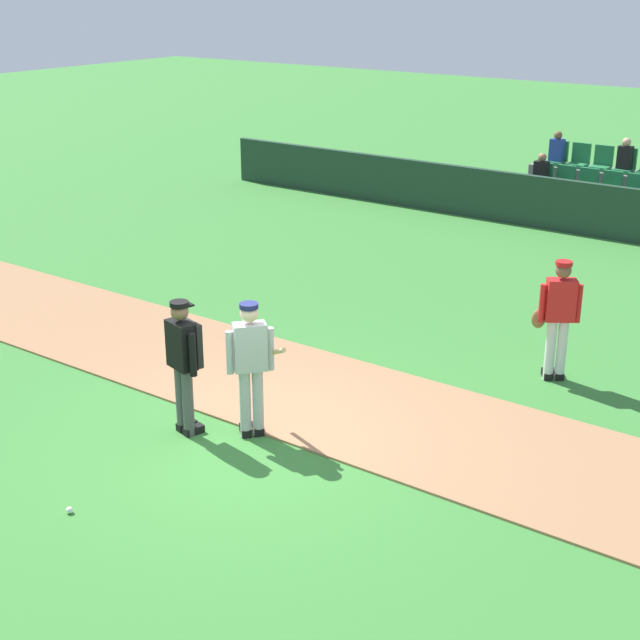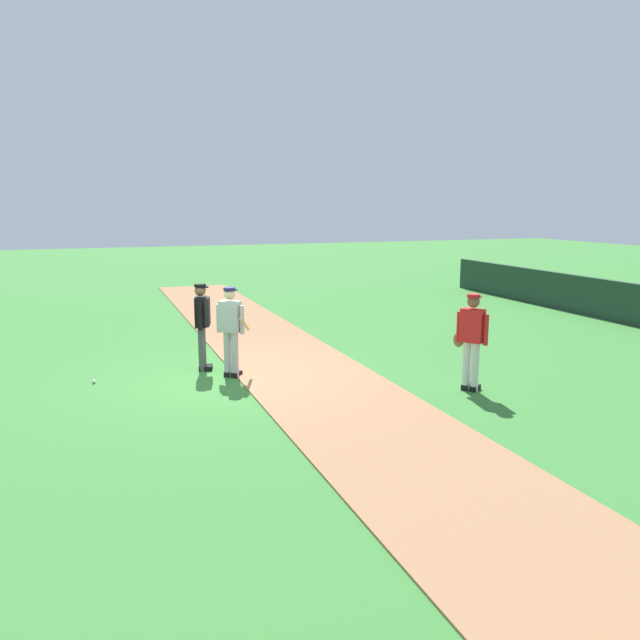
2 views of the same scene
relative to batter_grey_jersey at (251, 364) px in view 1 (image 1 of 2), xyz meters
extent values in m
plane|color=#387A33|center=(-0.01, -0.19, -0.97)|extent=(80.00, 80.00, 0.00)
cube|color=#9E704C|center=(-0.01, 1.39, -0.95)|extent=(28.00, 2.65, 0.03)
cube|color=#1E3828|center=(-0.01, 11.60, -0.39)|extent=(20.00, 0.16, 1.16)
cube|color=slate|center=(-0.01, 13.05, -0.82)|extent=(4.45, 2.10, 0.30)
cube|color=slate|center=(-0.01, 12.62, -0.47)|extent=(4.35, 0.85, 0.40)
cube|color=#237542|center=(-1.66, 12.52, -0.22)|extent=(0.44, 0.40, 0.08)
cube|color=#237542|center=(-1.66, 12.74, 0.03)|extent=(0.44, 0.08, 0.50)
cube|color=black|center=(-1.66, 12.57, 0.08)|extent=(0.32, 0.22, 0.52)
sphere|color=#9E7051|center=(-1.66, 12.57, 0.43)|extent=(0.20, 0.20, 0.20)
cube|color=#237542|center=(-1.11, 12.52, -0.22)|extent=(0.44, 0.40, 0.08)
cube|color=#237542|center=(-1.11, 12.74, 0.03)|extent=(0.44, 0.08, 0.50)
cube|color=#237542|center=(-0.56, 12.52, -0.22)|extent=(0.44, 0.40, 0.08)
cube|color=#237542|center=(-0.56, 12.74, 0.03)|extent=(0.44, 0.08, 0.50)
cube|color=#237542|center=(-0.01, 12.52, -0.22)|extent=(0.44, 0.40, 0.08)
cube|color=#237542|center=(-0.01, 12.74, 0.03)|extent=(0.44, 0.08, 0.50)
cube|color=#237542|center=(0.54, 12.52, -0.22)|extent=(0.44, 0.40, 0.08)
cube|color=#237542|center=(0.54, 12.74, 0.03)|extent=(0.44, 0.08, 0.50)
cube|color=slate|center=(-0.01, 13.47, -0.07)|extent=(4.35, 0.85, 0.40)
cube|color=#237542|center=(-1.66, 13.37, 0.18)|extent=(0.44, 0.40, 0.08)
cube|color=#237542|center=(-1.66, 13.59, 0.43)|extent=(0.44, 0.08, 0.50)
cube|color=#263F99|center=(-1.66, 13.42, 0.48)|extent=(0.32, 0.22, 0.52)
sphere|color=brown|center=(-1.66, 13.42, 0.83)|extent=(0.20, 0.20, 0.20)
cube|color=#237542|center=(-1.11, 13.37, 0.18)|extent=(0.44, 0.40, 0.08)
cube|color=#237542|center=(-1.11, 13.59, 0.43)|extent=(0.44, 0.08, 0.50)
cube|color=#237542|center=(-0.56, 13.37, 0.18)|extent=(0.44, 0.40, 0.08)
cube|color=#237542|center=(-0.56, 13.59, 0.43)|extent=(0.44, 0.08, 0.50)
cube|color=#237542|center=(-0.01, 13.37, 0.18)|extent=(0.44, 0.40, 0.08)
cube|color=#237542|center=(-0.01, 13.59, 0.43)|extent=(0.44, 0.08, 0.50)
cube|color=black|center=(-0.01, 13.42, 0.48)|extent=(0.32, 0.22, 0.52)
sphere|color=tan|center=(-0.01, 13.42, 0.83)|extent=(0.20, 0.20, 0.20)
cylinder|color=#B2B2B2|center=(-0.05, -0.07, -0.52)|extent=(0.14, 0.14, 0.90)
cylinder|color=#B2B2B2|center=(0.05, 0.05, -0.52)|extent=(0.14, 0.14, 0.90)
cube|color=black|center=(-0.10, -0.03, -0.92)|extent=(0.28, 0.26, 0.10)
cube|color=black|center=(0.01, 0.09, -0.92)|extent=(0.28, 0.26, 0.10)
cube|color=#B2B2B2|center=(0.00, -0.01, 0.23)|extent=(0.43, 0.45, 0.60)
cylinder|color=#B2B2B2|center=(-0.16, -0.20, 0.18)|extent=(0.09, 0.09, 0.55)
cylinder|color=#B2B2B2|center=(0.16, 0.18, 0.18)|extent=(0.09, 0.09, 0.55)
sphere|color=beige|center=(0.00, -0.01, 0.66)|extent=(0.22, 0.22, 0.22)
cylinder|color=#191E4C|center=(0.00, -0.01, 0.76)|extent=(0.23, 0.23, 0.06)
cube|color=#191E4C|center=(-0.08, 0.06, 0.73)|extent=(0.21, 0.21, 0.02)
cylinder|color=tan|center=(0.09, 0.25, 0.08)|extent=(0.75, 0.37, 0.41)
cylinder|color=#4C4C4C|center=(-0.80, -0.43, -0.52)|extent=(0.14, 0.14, 0.90)
cylinder|color=#4C4C4C|center=(-0.64, -0.47, -0.52)|extent=(0.14, 0.14, 0.90)
cube|color=black|center=(-0.78, -0.37, -0.92)|extent=(0.18, 0.28, 0.10)
cube|color=black|center=(-0.63, -0.41, -0.92)|extent=(0.18, 0.28, 0.10)
cube|color=black|center=(-0.72, -0.45, 0.23)|extent=(0.44, 0.31, 0.60)
cylinder|color=black|center=(-0.96, -0.38, 0.18)|extent=(0.09, 0.09, 0.55)
cylinder|color=black|center=(-0.48, -0.51, 0.18)|extent=(0.09, 0.09, 0.55)
sphere|color=brown|center=(-0.72, -0.45, 0.66)|extent=(0.22, 0.22, 0.22)
cylinder|color=black|center=(-0.72, -0.45, 0.76)|extent=(0.23, 0.23, 0.06)
cube|color=black|center=(-0.69, -0.35, 0.73)|extent=(0.20, 0.16, 0.02)
cube|color=black|center=(-0.69, -0.32, 0.23)|extent=(0.45, 0.19, 0.56)
cylinder|color=silver|center=(2.32, 3.79, -0.52)|extent=(0.14, 0.14, 0.90)
cylinder|color=silver|center=(2.45, 3.88, -0.52)|extent=(0.14, 0.14, 0.90)
cube|color=black|center=(2.28, 3.84, -0.92)|extent=(0.25, 0.28, 0.10)
cube|color=black|center=(2.41, 3.93, -0.92)|extent=(0.25, 0.28, 0.10)
cube|color=red|center=(2.38, 3.83, 0.23)|extent=(0.45, 0.41, 0.60)
cylinder|color=red|center=(2.18, 3.69, 0.18)|extent=(0.09, 0.09, 0.55)
cylinder|color=red|center=(2.59, 3.97, 0.18)|extent=(0.09, 0.09, 0.55)
sphere|color=brown|center=(2.38, 3.83, 0.66)|extent=(0.22, 0.22, 0.22)
cylinder|color=#B21919|center=(2.38, 3.83, 0.76)|extent=(0.23, 0.23, 0.06)
cube|color=#B21919|center=(2.33, 3.91, 0.73)|extent=(0.22, 0.20, 0.02)
ellipsoid|color=brown|center=(2.13, 3.72, -0.07)|extent=(0.23, 0.21, 0.28)
sphere|color=white|center=(-0.45, -2.54, -0.93)|extent=(0.07, 0.07, 0.07)
camera|label=1|loc=(6.78, -7.92, 4.49)|focal=52.06mm
camera|label=2|loc=(11.70, -2.46, 2.34)|focal=35.25mm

